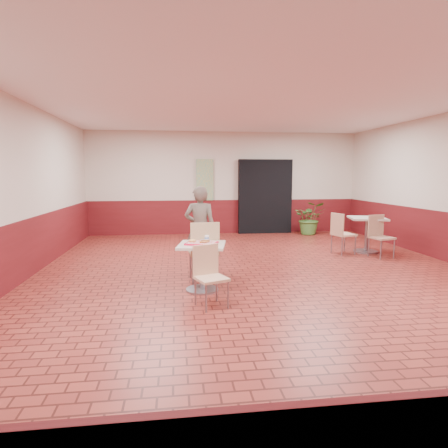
{
  "coord_description": "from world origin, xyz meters",
  "views": [
    {
      "loc": [
        -1.45,
        -6.08,
        1.75
      ],
      "look_at": [
        -0.68,
        -0.06,
        0.95
      ],
      "focal_mm": 30.0,
      "sensor_mm": 36.0,
      "label": 1
    }
  ],
  "objects": [
    {
      "name": "main_table",
      "position": [
        -1.08,
        -0.56,
        0.48
      ],
      "size": [
        0.68,
        0.68,
        0.72
      ],
      "rotation": [
        0.0,
        0.0,
        -0.19
      ],
      "color": "beige",
      "rests_on": "ground"
    },
    {
      "name": "potted_plant",
      "position": [
        2.45,
        4.4,
        0.49
      ],
      "size": [
        1.07,
        0.99,
        0.97
      ],
      "primitive_type": "imported",
      "rotation": [
        0.0,
        0.0,
        -0.32
      ],
      "color": "#40742E",
      "rests_on": "ground"
    },
    {
      "name": "paper_cup",
      "position": [
        -0.99,
        -0.47,
        0.79
      ],
      "size": [
        0.07,
        0.07,
        0.09
      ],
      "rotation": [
        0.0,
        0.0,
        0.02
      ],
      "color": "white",
      "rests_on": "serving_tray"
    },
    {
      "name": "chair_main_back",
      "position": [
        -1.01,
        -0.11,
        0.56
      ],
      "size": [
        0.49,
        0.49,
        1.0
      ],
      "rotation": [
        0.0,
        0.0,
        3.2
      ],
      "color": "tan",
      "rests_on": "ground"
    },
    {
      "name": "promo_poster",
      "position": [
        -0.6,
        4.94,
        1.6
      ],
      "size": [
        0.5,
        0.03,
        1.2
      ],
      "primitive_type": "cube",
      "color": "gray",
      "rests_on": "wainscot_band"
    },
    {
      "name": "chair_second_left",
      "position": [
        2.17,
        1.71,
        0.51
      ],
      "size": [
        0.51,
        0.51,
        0.91
      ],
      "rotation": [
        0.0,
        0.0,
        1.82
      ],
      "color": "tan",
      "rests_on": "ground"
    },
    {
      "name": "chair_second_front",
      "position": [
        2.85,
        1.32,
        0.5
      ],
      "size": [
        0.5,
        0.5,
        0.89
      ],
      "rotation": [
        0.0,
        0.0,
        0.23
      ],
      "color": "tan",
      "rests_on": "ground"
    },
    {
      "name": "chair_main_front",
      "position": [
        -1.03,
        -1.23,
        0.46
      ],
      "size": [
        0.49,
        0.49,
        0.82
      ],
      "rotation": [
        0.0,
        0.0,
        0.38
      ],
      "color": "#D9A882",
      "rests_on": "ground"
    },
    {
      "name": "ring_donut",
      "position": [
        -1.21,
        -0.51,
        0.76
      ],
      "size": [
        0.14,
        0.14,
        0.03
      ],
      "primitive_type": "torus",
      "rotation": [
        0.0,
        0.0,
        0.33
      ],
      "color": "#F2A858",
      "rests_on": "serving_tray"
    },
    {
      "name": "wainscot_band",
      "position": [
        0.0,
        0.0,
        0.5
      ],
      "size": [
        8.0,
        10.0,
        1.0
      ],
      "color": "#551013",
      "rests_on": "ground"
    },
    {
      "name": "corridor_doorway",
      "position": [
        1.2,
        4.88,
        1.1
      ],
      "size": [
        1.6,
        0.22,
        2.2
      ],
      "primitive_type": "cube",
      "color": "black",
      "rests_on": "ground"
    },
    {
      "name": "second_table",
      "position": [
        2.83,
        1.82,
        0.54
      ],
      "size": [
        0.75,
        0.75,
        0.8
      ],
      "rotation": [
        0.0,
        0.0,
        -0.24
      ],
      "color": "#B9A795",
      "rests_on": "ground"
    },
    {
      "name": "serving_tray",
      "position": [
        -1.08,
        -0.56,
        0.73
      ],
      "size": [
        0.44,
        0.35,
        0.03
      ],
      "rotation": [
        0.0,
        0.0,
        -0.37
      ],
      "color": "red",
      "rests_on": "main_table"
    },
    {
      "name": "long_john_donut",
      "position": [
        -1.04,
        -0.6,
        0.77
      ],
      "size": [
        0.17,
        0.12,
        0.05
      ],
      "rotation": [
        0.0,
        0.0,
        0.31
      ],
      "color": "#DC8A40",
      "rests_on": "serving_tray"
    },
    {
      "name": "room_shell",
      "position": [
        0.0,
        0.0,
        1.5
      ],
      "size": [
        8.01,
        10.01,
        3.01
      ],
      "color": "maroon",
      "rests_on": "ground"
    },
    {
      "name": "customer",
      "position": [
        -1.02,
        0.61,
        0.78
      ],
      "size": [
        0.62,
        0.47,
        1.56
      ],
      "primitive_type": "imported",
      "rotation": [
        0.0,
        0.0,
        2.96
      ],
      "color": "#62564C",
      "rests_on": "ground"
    }
  ]
}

